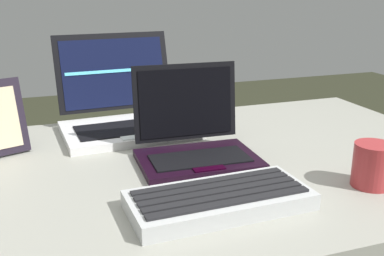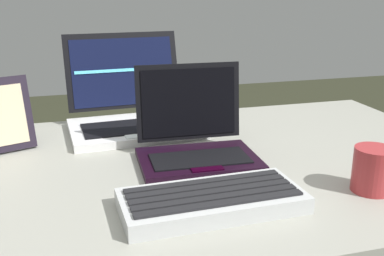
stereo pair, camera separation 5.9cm
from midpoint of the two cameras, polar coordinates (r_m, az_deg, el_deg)
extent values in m
cube|color=#99998D|center=(0.96, -5.76, -5.54)|extent=(1.44, 0.78, 0.03)
cylinder|color=black|center=(1.64, 14.83, -10.31)|extent=(0.07, 0.07, 0.73)
cube|color=black|center=(0.96, -0.99, -4.04)|extent=(0.25, 0.18, 0.01)
cube|color=black|center=(0.95, -0.77, -3.81)|extent=(0.21, 0.10, 0.00)
cube|color=black|center=(0.90, 0.22, -5.04)|extent=(0.07, 0.03, 0.00)
cube|color=black|center=(1.02, -2.48, 3.27)|extent=(0.23, 0.03, 0.17)
cube|color=black|center=(1.01, -2.41, 3.18)|extent=(0.21, 0.03, 0.15)
cube|color=#59CCF2|center=(1.02, -2.38, 1.92)|extent=(0.20, 0.01, 0.01)
cube|color=silver|center=(1.17, -9.30, -0.25)|extent=(0.33, 0.24, 0.02)
cube|color=black|center=(1.15, -9.13, 0.05)|extent=(0.27, 0.14, 0.00)
cube|color=silver|center=(1.08, -8.23, -1.01)|extent=(0.09, 0.04, 0.00)
cube|color=black|center=(1.27, -11.05, 6.91)|extent=(0.31, 0.08, 0.20)
cube|color=black|center=(1.26, -10.99, 6.79)|extent=(0.28, 0.07, 0.17)
cube|color=#59CCF2|center=(1.26, -10.99, 6.98)|extent=(0.26, 0.02, 0.01)
cube|color=silver|center=(0.78, 1.26, -9.02)|extent=(0.31, 0.15, 0.03)
cube|color=black|center=(0.73, 2.58, -9.28)|extent=(0.28, 0.03, 0.00)
cube|color=black|center=(0.75, 1.91, -8.59)|extent=(0.28, 0.03, 0.00)
cube|color=black|center=(0.77, 1.27, -7.93)|extent=(0.28, 0.03, 0.00)
cube|color=black|center=(0.79, 0.66, -7.29)|extent=(0.28, 0.03, 0.00)
cube|color=black|center=(0.81, 0.08, -6.69)|extent=(0.28, 0.03, 0.00)
cylinder|color=#A93032|center=(0.90, 19.86, -4.39)|extent=(0.07, 0.07, 0.08)
camera|label=1|loc=(0.03, -91.82, -0.58)|focal=42.78mm
camera|label=2|loc=(0.03, 88.18, 0.58)|focal=42.78mm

